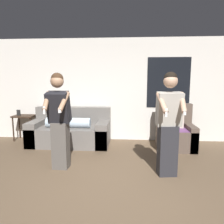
# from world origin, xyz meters

# --- Properties ---
(ground_plane) EXTENTS (14.00, 14.00, 0.00)m
(ground_plane) POSITION_xyz_m (0.00, 0.00, 0.00)
(ground_plane) COLOR brown
(wall_back) EXTENTS (6.88, 0.07, 2.70)m
(wall_back) POSITION_xyz_m (0.02, 3.13, 1.35)
(wall_back) COLOR silver
(wall_back) RESTS_ON ground_plane
(couch) EXTENTS (1.98, 0.98, 0.91)m
(couch) POSITION_xyz_m (-1.18, 2.60, 0.32)
(couch) COLOR slate
(couch) RESTS_ON ground_plane
(armchair) EXTENTS (0.85, 0.81, 1.04)m
(armchair) POSITION_xyz_m (1.42, 2.48, 0.35)
(armchair) COLOR brown
(armchair) RESTS_ON ground_plane
(side_table) EXTENTS (0.56, 0.41, 0.83)m
(side_table) POSITION_xyz_m (-2.51, 2.86, 0.57)
(side_table) COLOR #332319
(side_table) RESTS_ON ground_plane
(person_left) EXTENTS (0.45, 0.52, 1.76)m
(person_left) POSITION_xyz_m (-0.96, 1.06, 0.92)
(person_left) COLOR #56514C
(person_left) RESTS_ON ground_plane
(person_right) EXTENTS (0.47, 0.51, 1.77)m
(person_right) POSITION_xyz_m (0.97, 0.93, 0.92)
(person_right) COLOR #28282D
(person_right) RESTS_ON ground_plane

